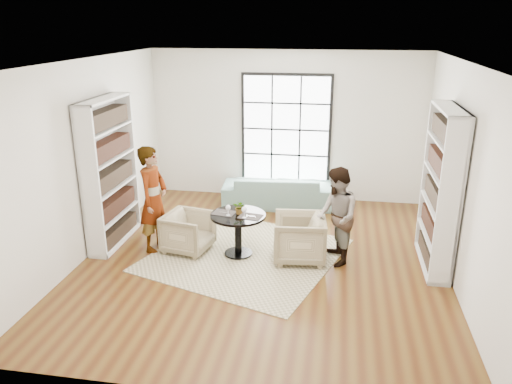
% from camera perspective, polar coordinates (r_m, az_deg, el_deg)
% --- Properties ---
extents(ground, '(6.00, 6.00, 0.00)m').
position_cam_1_polar(ground, '(7.83, 0.81, -7.78)').
color(ground, '#5A3C15').
extents(room_shell, '(6.00, 6.01, 6.00)m').
position_cam_1_polar(room_shell, '(7.86, 1.46, 2.21)').
color(room_shell, silver).
rests_on(room_shell, ground).
extents(rug, '(3.40, 3.40, 0.01)m').
position_cam_1_polar(rug, '(7.98, -1.21, -7.18)').
color(rug, '#BBAF8C').
rests_on(rug, ground).
extents(pedestal_table, '(0.86, 0.86, 0.69)m').
position_cam_1_polar(pedestal_table, '(7.80, -2.06, -3.85)').
color(pedestal_table, black).
rests_on(pedestal_table, ground).
extents(sofa, '(2.21, 1.03, 0.63)m').
position_cam_1_polar(sofa, '(9.96, 2.44, 0.19)').
color(sofa, slate).
rests_on(sofa, ground).
extents(armchair_left, '(0.83, 0.81, 0.64)m').
position_cam_1_polar(armchair_left, '(8.07, -7.74, -4.58)').
color(armchair_left, tan).
rests_on(armchair_left, ground).
extents(armchair_right, '(0.86, 0.84, 0.72)m').
position_cam_1_polar(armchair_right, '(7.73, 4.95, -5.27)').
color(armchair_right, tan).
rests_on(armchair_right, ground).
extents(person_left, '(0.48, 0.67, 1.71)m').
position_cam_1_polar(person_left, '(8.05, -11.66, -0.78)').
color(person_left, gray).
rests_on(person_left, ground).
extents(person_right, '(0.75, 0.86, 1.50)m').
position_cam_1_polar(person_right, '(7.56, 9.20, -2.81)').
color(person_right, gray).
rests_on(person_right, ground).
extents(placemat_left, '(0.38, 0.32, 0.01)m').
position_cam_1_polar(placemat_left, '(7.78, -3.69, -2.39)').
color(placemat_left, '#282523').
rests_on(placemat_left, pedestal_table).
extents(placemat_right, '(0.38, 0.32, 0.01)m').
position_cam_1_polar(placemat_right, '(7.63, -0.65, -2.81)').
color(placemat_right, '#282523').
rests_on(placemat_right, pedestal_table).
extents(cutlery_left, '(0.18, 0.24, 0.01)m').
position_cam_1_polar(cutlery_left, '(7.78, -3.69, -2.34)').
color(cutlery_left, silver).
rests_on(cutlery_left, placemat_left).
extents(cutlery_right, '(0.18, 0.24, 0.01)m').
position_cam_1_polar(cutlery_right, '(7.63, -0.65, -2.76)').
color(cutlery_right, silver).
rests_on(cutlery_right, placemat_right).
extents(wine_glass_left, '(0.08, 0.08, 0.17)m').
position_cam_1_polar(wine_glass_left, '(7.64, -3.21, -1.83)').
color(wine_glass_left, silver).
rests_on(wine_glass_left, pedestal_table).
extents(wine_glass_right, '(0.08, 0.08, 0.18)m').
position_cam_1_polar(wine_glass_right, '(7.54, -1.35, -2.05)').
color(wine_glass_right, silver).
rests_on(wine_glass_right, pedestal_table).
extents(flower_centerpiece, '(0.23, 0.21, 0.22)m').
position_cam_1_polar(flower_centerpiece, '(7.70, -1.86, -1.75)').
color(flower_centerpiece, gray).
rests_on(flower_centerpiece, pedestal_table).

